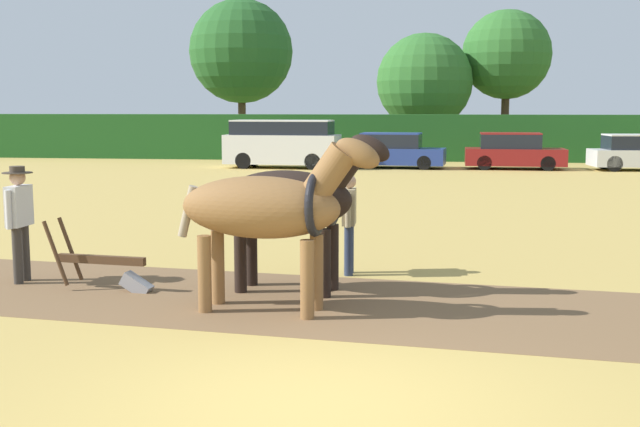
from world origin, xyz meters
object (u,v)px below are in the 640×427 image
Objects in this scene: farmer_beside_team at (349,217)px; parked_van at (282,143)px; tree_center_left at (507,55)px; tree_far_left at (241,51)px; parked_car_left at (394,151)px; farmer_at_plow at (19,214)px; parked_car_center at (636,153)px; tree_left at (425,82)px; plow at (109,269)px; draft_horse_lead_left at (269,208)px; parked_car_center_left at (513,152)px; draft_horse_lead_right at (294,200)px.

farmer_beside_team is 22.82m from parked_van.
tree_center_left is 1.57× the size of parked_van.
parked_car_left is (9.20, -9.90, -5.07)m from tree_far_left.
farmer_at_plow is 0.45× the size of parked_car_center.
tree_center_left is at bearing 74.64° from farmer_at_plow.
tree_left is at bearing 86.67° from farmer_beside_team.
plow is at bearing -97.24° from tree_left.
farmer_beside_team is (0.80, 2.50, -0.44)m from draft_horse_lead_left.
tree_left is 0.83× the size of tree_center_left.
tree_far_left is 14.87m from tree_center_left.
plow is at bearing 167.39° from draft_horse_lead_left.
farmer_beside_team is at bearing 15.77° from farmer_at_plow.
parked_van is 10.07m from parked_car_center_left.
tree_center_left is at bearing 82.45° from plow.
tree_center_left is 4.85× the size of plow.
draft_horse_lead_left is 1.19m from draft_horse_lead_right.
plow is 25.84m from parked_car_center_left.
parked_car_center is at bearing 64.79° from farmer_beside_team.
farmer_beside_team is at bearing -100.49° from parked_car_center_left.
tree_center_left reaches higher than parked_van.
tree_center_left reaches higher than tree_left.
tree_left is 33.81m from farmer_at_plow.
plow is 0.39× the size of parked_car_center_left.
farmer_beside_team is (9.51, -32.71, -4.88)m from tree_far_left.
tree_left is 32.06m from farmer_beside_team.
farmer_beside_team is (0.67, 1.32, -0.42)m from draft_horse_lead_right.
draft_horse_lead_right is 0.66× the size of parked_car_center.
tree_left reaches higher than parked_car_left.
tree_far_left is at bearing 147.00° from parked_car_center_left.
draft_horse_lead_right is (8.84, -34.03, -4.46)m from tree_far_left.
tree_center_left is 12.35m from parked_car_center.
parked_car_center_left is (5.49, 24.21, -0.60)m from draft_horse_lead_right.
tree_center_left is 12.85m from parked_car_left.
draft_horse_lead_left is at bearing -99.75° from tree_center_left.
parked_car_center is (15.15, 0.67, -0.35)m from parked_van.
parked_car_center_left is at bearing -66.36° from tree_left.
draft_horse_lead_right is at bearing -75.70° from parked_van.
draft_horse_lead_left is 0.55× the size of parked_van.
tree_center_left is 1.87× the size of parked_car_center_left.
parked_car_left is at bearing 10.18° from parked_van.
draft_horse_lead_right reaches higher than parked_van.
parked_car_center_left is (5.13, 0.08, 0.01)m from parked_car_left.
parked_van reaches higher than parked_car_center.
parked_car_center is at bearing 73.55° from draft_horse_lead_left.
parked_van is at bearing 107.40° from draft_horse_lead_right.
tree_center_left is 2.86× the size of draft_horse_lead_left.
tree_far_left is 3.33× the size of draft_horse_lead_right.
farmer_beside_team is at bearing -73.42° from parked_van.
plow is 1.02× the size of farmer_beside_team.
farmer_beside_team is at bearing -118.26° from parked_car_center.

